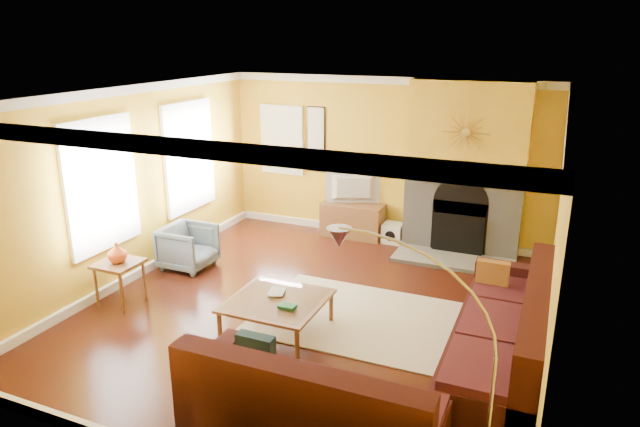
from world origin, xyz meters
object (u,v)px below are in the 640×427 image
at_px(media_console, 353,220).
at_px(arc_lamp, 418,367).
at_px(sectional_sofa, 397,325).
at_px(armchair, 188,247).
at_px(side_table, 121,283).
at_px(coffee_table, 277,315).

bearing_deg(media_console, arc_lamp, -65.29).
xyz_separation_m(sectional_sofa, arc_lamp, (0.57, -1.53, 0.55)).
height_order(armchair, side_table, armchair).
xyz_separation_m(side_table, arc_lamp, (4.24, -1.52, 0.71)).
bearing_deg(armchair, coffee_table, -119.73).
bearing_deg(side_table, media_console, 62.50).
bearing_deg(side_table, arc_lamp, -19.69).
distance_m(sectional_sofa, arc_lamp, 1.72).
bearing_deg(side_table, sectional_sofa, 0.26).
bearing_deg(armchair, arc_lamp, -124.54).
distance_m(armchair, side_table, 1.34).
distance_m(media_console, side_table, 4.07).
height_order(media_console, armchair, armchair).
bearing_deg(coffee_table, arc_lamp, -39.01).
bearing_deg(coffee_table, armchair, 150.27).
xyz_separation_m(coffee_table, side_table, (-2.20, -0.13, 0.07)).
relative_size(sectional_sofa, arc_lamp, 1.89).
xyz_separation_m(coffee_table, arc_lamp, (2.03, -1.65, 0.79)).
xyz_separation_m(sectional_sofa, side_table, (-3.67, -0.02, -0.16)).
height_order(armchair, arc_lamp, arc_lamp).
relative_size(media_console, armchair, 1.48).
bearing_deg(arc_lamp, sectional_sofa, 110.28).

